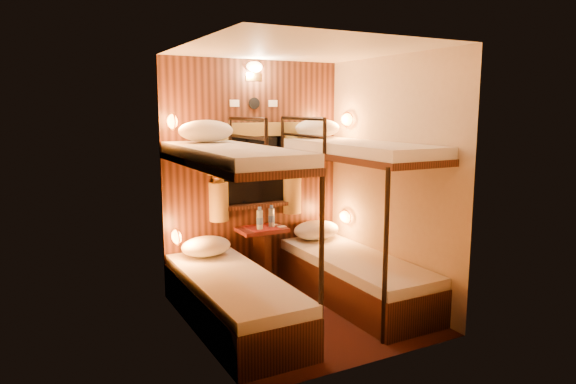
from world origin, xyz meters
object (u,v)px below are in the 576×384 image
bunk_left (233,264)px  bottle_right (271,218)px  bottle_left (260,220)px  bunk_right (355,246)px  table (262,249)px

bunk_left → bottle_right: bunk_left is taller
bottle_left → bottle_right: bearing=13.9°
bunk_right → bottle_right: (-0.54, 0.77, 0.19)m
table → bottle_right: bottle_right is taller
table → bottle_right: 0.35m
bunk_left → bottle_left: bunk_left is taller
bunk_left → table: bearing=50.3°
bottle_right → bottle_left: bearing=-166.1°
bunk_right → bottle_left: bearing=133.6°
bunk_right → bottle_right: bearing=125.0°
bunk_right → table: 1.02m
bunk_right → table: (-0.65, 0.78, -0.14)m
bunk_left → table: (0.65, 0.78, -0.14)m
bottle_right → bunk_right: bearing=-55.0°
bunk_left → table: bunk_left is taller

